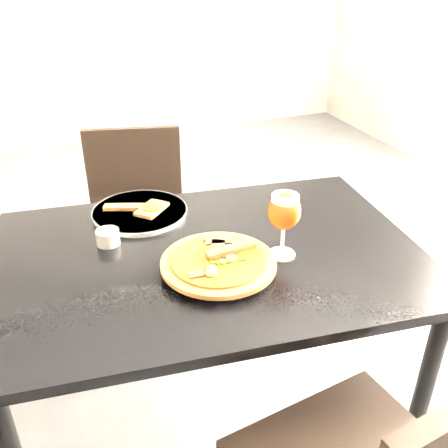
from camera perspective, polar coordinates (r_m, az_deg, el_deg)
name	(u,v)px	position (r m, az deg, el deg)	size (l,w,h in m)	color
ground	(169,388)	(2.06, -6.27, -18.16)	(6.00, 6.00, 0.00)	#515154
dining_table	(209,279)	(1.46, -1.73, -6.26)	(1.28, 0.93, 0.75)	black
chair_far	(138,229)	(2.09, -9.81, -0.58)	(0.49, 0.49, 0.88)	black
plate_main	(221,266)	(1.34, -0.30, -4.84)	(0.27, 0.27, 0.01)	white
pizza	(219,262)	(1.33, -0.59, -4.31)	(0.31, 0.31, 0.03)	brown
plate_second	(140,212)	(1.63, -9.59, 1.34)	(0.30, 0.30, 0.02)	white
crust_scraps	(143,208)	(1.62, -9.29, 1.81)	(0.21, 0.15, 0.02)	brown
loose_crust	(198,245)	(1.44, -2.95, -2.43)	(0.12, 0.03, 0.01)	brown
sauce_cup	(108,237)	(1.48, -13.14, -1.41)	(0.07, 0.07, 0.04)	beige
beer_glass	(284,212)	(1.34, 6.92, 1.41)	(0.09, 0.09, 0.19)	silver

